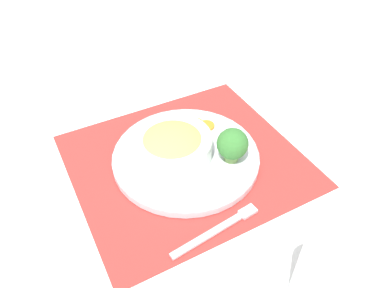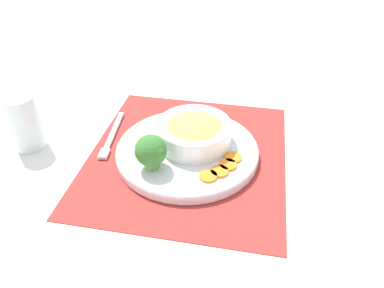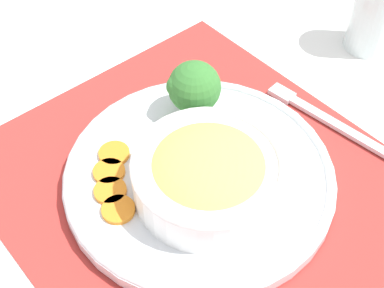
{
  "view_description": "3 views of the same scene",
  "coord_description": "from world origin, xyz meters",
  "views": [
    {
      "loc": [
        0.53,
        -0.21,
        0.56
      ],
      "look_at": [
        -0.01,
        0.02,
        0.04
      ],
      "focal_mm": 35.0,
      "sensor_mm": 36.0,
      "label": 1
    },
    {
      "loc": [
        -0.18,
        0.62,
        0.51
      ],
      "look_at": [
        -0.01,
        -0.0,
        0.03
      ],
      "focal_mm": 35.0,
      "sensor_mm": 36.0,
      "label": 2
    },
    {
      "loc": [
        -0.23,
        -0.3,
        0.49
      ],
      "look_at": [
        0.0,
        0.02,
        0.05
      ],
      "focal_mm": 50.0,
      "sensor_mm": 36.0,
      "label": 3
    }
  ],
  "objects": [
    {
      "name": "plate",
      "position": [
        0.0,
        0.0,
        0.02
      ],
      "size": [
        0.31,
        0.31,
        0.02
      ],
      "color": "silver",
      "rests_on": "placemat"
    },
    {
      "name": "placemat",
      "position": [
        0.0,
        0.0,
        0.0
      ],
      "size": [
        0.46,
        0.5,
        0.0
      ],
      "color": "#B2332D",
      "rests_on": "ground_plane"
    },
    {
      "name": "water_glass",
      "position": [
        0.35,
        0.06,
        0.06
      ],
      "size": [
        0.07,
        0.07,
        0.13
      ],
      "color": "silver",
      "rests_on": "ground_plane"
    },
    {
      "name": "carrot_slice_far",
      "position": [
        -0.1,
        0.03,
        0.02
      ],
      "size": [
        0.04,
        0.04,
        0.01
      ],
      "color": "orange",
      "rests_on": "plate"
    },
    {
      "name": "broccoli_floret",
      "position": [
        0.05,
        0.08,
        0.06
      ],
      "size": [
        0.06,
        0.06,
        0.08
      ],
      "color": "#759E51",
      "rests_on": "plate"
    },
    {
      "name": "ground_plane",
      "position": [
        0.0,
        0.0,
        0.0
      ],
      "size": [
        4.0,
        4.0,
        0.0
      ],
      "primitive_type": "plane",
      "color": "white"
    },
    {
      "name": "fork",
      "position": [
        0.19,
        -0.01,
        0.01
      ],
      "size": [
        0.05,
        0.18,
        0.01
      ],
      "rotation": [
        0.0,
        0.0,
        0.19
      ],
      "color": "silver",
      "rests_on": "placemat"
    },
    {
      "name": "carrot_slice_middle",
      "position": [
        -0.08,
        0.06,
        0.02
      ],
      "size": [
        0.04,
        0.04,
        0.01
      ],
      "color": "orange",
      "rests_on": "plate"
    },
    {
      "name": "carrot_slice_near",
      "position": [
        -0.06,
        0.08,
        0.02
      ],
      "size": [
        0.04,
        0.04,
        0.01
      ],
      "color": "orange",
      "rests_on": "plate"
    },
    {
      "name": "carrot_slice_extra",
      "position": [
        -0.1,
        0.01,
        0.02
      ],
      "size": [
        0.04,
        0.04,
        0.01
      ],
      "color": "orange",
      "rests_on": "plate"
    },
    {
      "name": "bowl",
      "position": [
        -0.01,
        -0.03,
        0.05
      ],
      "size": [
        0.16,
        0.16,
        0.06
      ],
      "color": "white",
      "rests_on": "plate"
    }
  ]
}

